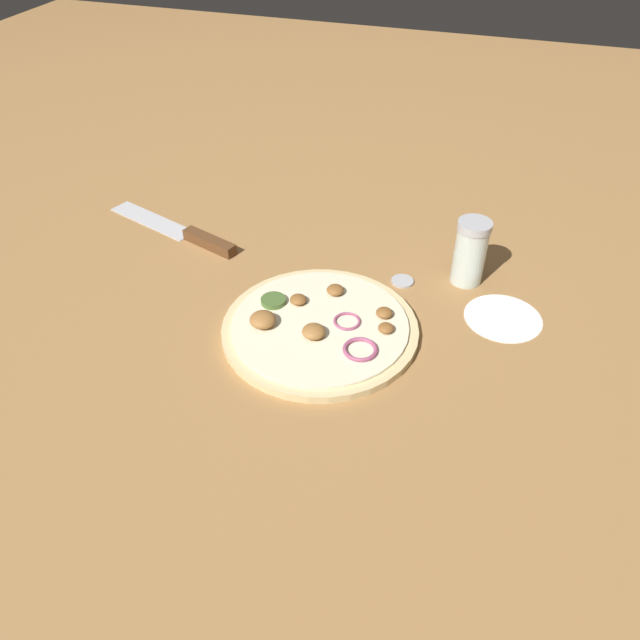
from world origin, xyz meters
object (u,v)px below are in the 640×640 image
pizza (320,327)px  loose_cap (402,280)px  spice_jar (470,252)px  knife (191,235)px

pizza → loose_cap: pizza is taller
spice_jar → loose_cap: (-0.09, -0.03, -0.05)m
pizza → loose_cap: size_ratio=7.92×
knife → loose_cap: size_ratio=8.07×
knife → spice_jar: (0.45, 0.02, 0.04)m
pizza → loose_cap: bearing=60.6°
pizza → spice_jar: size_ratio=2.64×
pizza → spice_jar: spice_jar is taller
pizza → spice_jar: 0.25m
pizza → loose_cap: (0.08, 0.15, -0.00)m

